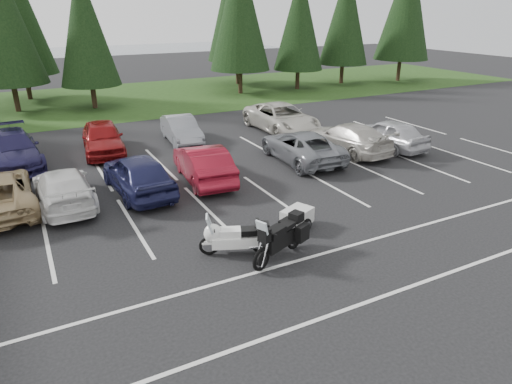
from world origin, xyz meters
The scene contains 23 objects.
ground centered at (0.00, 0.00, 0.00)m, with size 120.00×120.00×0.00m, color black.
grass_strip centered at (0.00, 24.00, 0.01)m, with size 80.00×16.00×0.01m, color #1B3511.
lake_water centered at (4.00, 55.00, 0.00)m, with size 70.00×50.00×0.02m, color slate.
stall_markings centered at (0.00, 2.00, 0.00)m, with size 32.00×16.00×0.01m, color silver.
conifer_5 centered at (0.00, 21.60, 5.63)m, with size 4.14×4.14×9.63m.
conifer_6 centered at (12.00, 22.10, 6.71)m, with size 4.93×4.93×11.48m.
conifer_7 centered at (17.50, 21.80, 5.81)m, with size 4.27×4.27×9.94m.
conifer_8 centered at (23.00, 22.60, 6.17)m, with size 4.53×4.53×10.56m.
conifer_9 centered at (29.00, 21.30, 7.07)m, with size 5.19×5.19×12.10m.
conifer_back_b centered at (-4.00, 27.50, 6.77)m, with size 4.97×4.97×11.58m.
car_near_3 centered at (-4.00, 3.96, 0.68)m, with size 1.91×4.69×1.36m, color silver.
car_near_4 centered at (-1.27, 3.83, 0.81)m, with size 1.90×4.73×1.61m, color #1B1C43.
car_near_5 centered at (1.51, 3.96, 0.76)m, with size 1.61×4.63×1.53m, color maroon.
car_near_6 centered at (6.62, 4.33, 0.72)m, with size 2.38×5.15×1.43m, color slate.
car_near_7 centered at (9.43, 4.43, 0.73)m, with size 2.06×5.07×1.47m, color #ADA89F.
car_near_8 centered at (11.73, 4.02, 0.76)m, with size 1.79×4.45×1.52m, color #B7B7BC.
car_far_1 centered at (-5.56, 9.79, 0.79)m, with size 2.22×5.46×1.59m, color #1D1A41.
car_far_2 centered at (-1.50, 9.94, 0.80)m, with size 1.88×4.67×1.59m, color maroon.
car_far_3 centered at (2.62, 10.00, 0.69)m, with size 1.47×4.21×1.39m, color slate.
car_far_4 centered at (8.62, 9.54, 0.80)m, with size 2.64×5.73×1.59m, color #BCB8AD.
touring_motorcycle centered at (0.04, -2.27, 0.65)m, with size 2.34×0.72×1.30m, color white, non-canonical shape.
cargo_trailer centered at (2.60, -1.68, 0.35)m, with size 1.50×0.84×0.69m, color silver, non-canonical shape.
adventure_motorcycle centered at (1.04, -3.13, 0.77)m, with size 2.54×0.88×1.55m, color black, non-canonical shape.
Camera 1 is at (-4.93, -13.14, 6.87)m, focal length 32.00 mm.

